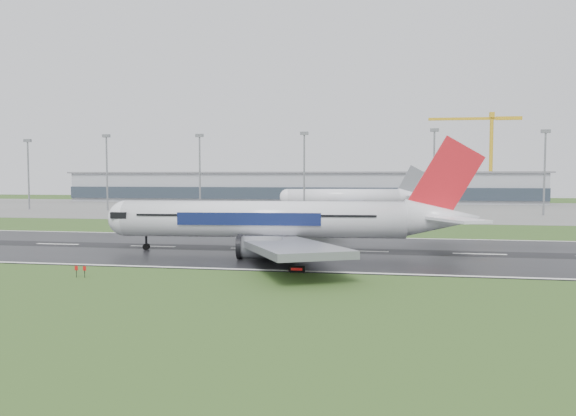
# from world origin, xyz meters

# --- Properties ---
(ground) EXTENTS (520.00, 520.00, 0.00)m
(ground) POSITION_xyz_m (0.00, 0.00, 0.00)
(ground) COLOR #2C4C1C
(ground) RESTS_ON ground
(runway) EXTENTS (400.00, 45.00, 0.10)m
(runway) POSITION_xyz_m (0.00, 0.00, 0.05)
(runway) COLOR black
(runway) RESTS_ON ground
(apron) EXTENTS (400.00, 130.00, 0.08)m
(apron) POSITION_xyz_m (0.00, 125.00, 0.04)
(apron) COLOR slate
(apron) RESTS_ON ground
(terminal) EXTENTS (240.00, 36.00, 15.00)m
(terminal) POSITION_xyz_m (0.00, 185.00, 7.50)
(terminal) COLOR #90939A
(terminal) RESTS_ON ground
(main_airliner) EXTENTS (71.12, 68.25, 19.48)m
(main_airliner) POSITION_xyz_m (26.98, -2.56, 9.84)
(main_airliner) COLOR white
(main_airliner) RESTS_ON runway
(parked_airliner) EXTENTS (68.18, 65.03, 17.15)m
(parked_airliner) POSITION_xyz_m (30.77, 118.49, 8.65)
(parked_airliner) COLOR white
(parked_airliner) RESTS_ON apron
(tower_crane) EXTENTS (47.55, 4.74, 46.66)m
(tower_crane) POSITION_xyz_m (100.14, 200.00, 23.33)
(tower_crane) COLOR gold
(tower_crane) RESTS_ON ground
(runway_sign) EXTENTS (2.31, 0.38, 1.04)m
(runway_sign) POSITION_xyz_m (31.56, -23.11, 0.52)
(runway_sign) COLOR black
(runway_sign) RESTS_ON ground
(floodmast_0) EXTENTS (0.64, 0.64, 27.27)m
(floodmast_0) POSITION_xyz_m (-97.55, 100.00, 13.64)
(floodmast_0) COLOR gray
(floodmast_0) RESTS_ON ground
(floodmast_1) EXTENTS (0.64, 0.64, 28.74)m
(floodmast_1) POSITION_xyz_m (-63.27, 100.00, 14.37)
(floodmast_1) COLOR gray
(floodmast_1) RESTS_ON ground
(floodmast_2) EXTENTS (0.64, 0.64, 28.40)m
(floodmast_2) POSITION_xyz_m (-25.04, 100.00, 14.20)
(floodmast_2) COLOR gray
(floodmast_2) RESTS_ON ground
(floodmast_3) EXTENTS (0.64, 0.64, 28.67)m
(floodmast_3) POSITION_xyz_m (15.21, 100.00, 14.33)
(floodmast_3) COLOR gray
(floodmast_3) RESTS_ON ground
(floodmast_4) EXTENTS (0.64, 0.64, 29.19)m
(floodmast_4) POSITION_xyz_m (61.63, 100.00, 14.59)
(floodmast_4) COLOR gray
(floodmast_4) RESTS_ON ground
(floodmast_5) EXTENTS (0.64, 0.64, 28.26)m
(floodmast_5) POSITION_xyz_m (98.44, 100.00, 14.13)
(floodmast_5) COLOR gray
(floodmast_5) RESTS_ON ground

